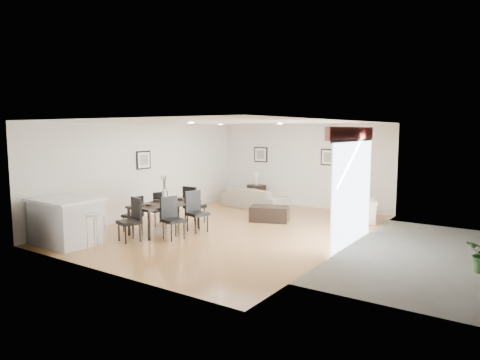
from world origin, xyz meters
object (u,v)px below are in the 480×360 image
Objects in this scene: sofa at (255,198)px; dining_chair_efar at (195,209)px; bar_stool at (95,219)px; armchair at (357,211)px; side_table at (256,194)px; kitchen_island at (66,221)px; dining_chair_wfar at (159,206)px; dining_chair_enear at (171,215)px; dining_chair_head at (132,217)px; dining_chair_foot at (193,203)px; dining_table at (165,206)px; dining_chair_wnear at (135,212)px; coffee_table at (269,214)px.

dining_chair_efar is at bearing 108.17° from sofa.
dining_chair_efar is 1.26× the size of bar_stool.
side_table is at bearing -40.95° from armchair.
bar_stool is (1.01, 0.00, 0.16)m from kitchen_island.
dining_chair_enear is (1.21, -0.81, 0.04)m from dining_chair_wfar.
bar_stool is (-0.01, -1.00, 0.13)m from dining_chair_head.
dining_chair_foot is at bearing 153.18° from dining_chair_wfar.
dining_chair_wfar reaches higher than bar_stool.
dining_table is 0.76m from dining_chair_wnear.
sofa is 2.54× the size of dining_chair_wfar.
armchair is 5.08m from dining_chair_enear.
armchair is 0.67× the size of kitchen_island.
sofa is 2.36× the size of dining_chair_enear.
dining_chair_foot is 3.27m from kitchen_island.
armchair is at bearing -21.80° from dining_chair_enear.
dining_chair_wfar is at bearing 80.89° from kitchen_island.
side_table is at bearing -82.98° from dining_chair_foot.
dining_chair_wnear is 0.60× the size of kitchen_island.
dining_chair_foot is 0.98× the size of coffee_table.
dining_chair_wfar is at bearing 173.86° from dining_chair_wnear.
dining_chair_wnear reaches higher than bar_stool.
dining_chair_foot is at bearing 59.40° from dining_chair_efar.
dining_table is 1.75× the size of dining_chair_foot.
dining_chair_wnear is (-0.77, -4.35, 0.16)m from sofa.
coffee_table is at bearing 71.44° from bar_stool.
kitchen_island is at bearing -111.20° from dining_table.
dining_table reaches higher than sofa.
dining_chair_wfar is at bearing 151.01° from dining_table.
dining_table is 1.77× the size of dining_chair_efar.
side_table is at bearing 170.93° from dining_chair_wnear.
side_table is (-0.95, 4.39, -0.25)m from dining_chair_efar.
coffee_table is at bearing 6.14° from armchair.
sofa is 2.26× the size of dining_chair_foot.
dining_chair_enear is 2.30m from kitchen_island.
dining_chair_wfar is 2.49m from kitchen_island.
dining_table is (-3.57, -3.70, 0.32)m from armchair.
kitchen_island reaches higher than dining_chair_enear.
side_table is (-3.92, 1.13, -0.00)m from armchair.
dining_chair_wnear is 1.60m from dining_chair_foot.
dining_chair_wfar is at bearing -156.91° from coffee_table.
dining_chair_head is (0.63, -0.64, 0.05)m from dining_chair_wnear.
dining_chair_efar is 1.62m from dining_chair_head.
dining_table is 2.82× the size of side_table.
dining_chair_efar is 0.99× the size of dining_chair_foot.
dining_chair_foot is at bearing 151.44° from dining_chair_wnear.
bar_stool is at bearing -75.07° from dining_chair_head.
dining_table reaches higher than coffee_table.
dining_table is at bearing 92.00° from dining_chair_foot.
dining_chair_wnear reaches higher than coffee_table.
bar_stool is (0.62, -1.64, 0.19)m from dining_chair_wnear.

